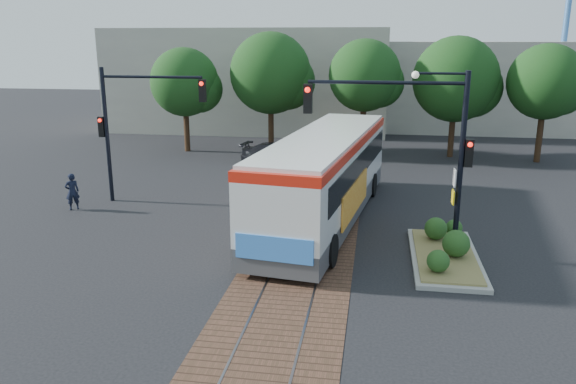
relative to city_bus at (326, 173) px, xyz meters
name	(u,v)px	position (x,y,z in m)	size (l,w,h in m)	color
ground	(307,242)	(-0.42, -2.71, -1.97)	(120.00, 120.00, 0.00)	black
trackbed	(318,210)	(-0.42, 1.29, -1.97)	(3.60, 40.00, 0.02)	#533526
tree_row	(360,78)	(0.80, 13.71, 2.88)	(26.40, 5.60, 7.67)	#382314
warehouses	(344,81)	(-0.94, 26.04, 1.84)	(40.00, 13.00, 8.00)	#ADA899
city_bus	(326,173)	(0.00, 0.00, 0.00)	(4.58, 13.48, 3.54)	#414143
traffic_island	(446,249)	(4.40, -3.61, -1.64)	(2.20, 5.20, 1.13)	gray
signal_pole_main	(423,135)	(3.45, -3.52, 2.18)	(5.49, 0.46, 6.00)	black
signal_pole_left	(130,117)	(-8.78, 1.29, 1.89)	(4.99, 0.34, 6.00)	black
officer	(72,192)	(-10.92, -0.31, -1.17)	(0.59, 0.39, 1.61)	black
parked_car	(278,155)	(-3.70, 9.91, -1.33)	(1.79, 4.40, 1.28)	black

